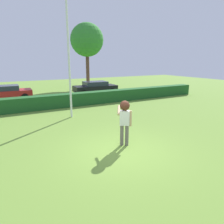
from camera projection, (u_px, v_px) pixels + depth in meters
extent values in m
plane|color=olive|center=(121.00, 150.00, 7.96)|extent=(60.00, 60.00, 0.00)
cylinder|color=#675F59|center=(122.00, 135.00, 8.36)|extent=(0.14, 0.14, 0.84)
cylinder|color=#675F59|center=(127.00, 135.00, 8.35)|extent=(0.14, 0.14, 0.84)
cube|color=silver|center=(125.00, 118.00, 8.19)|extent=(0.44, 0.39, 0.58)
cylinder|color=tan|center=(119.00, 110.00, 8.41)|extent=(0.40, 0.57, 0.30)
cylinder|color=tan|center=(131.00, 118.00, 8.18)|extent=(0.09, 0.09, 0.62)
sphere|color=tan|center=(125.00, 106.00, 8.07)|extent=(0.22, 0.22, 0.22)
sphere|color=#4A2619|center=(125.00, 106.00, 8.07)|extent=(0.39, 0.39, 0.39)
cylinder|color=white|center=(128.00, 115.00, 8.69)|extent=(0.24, 0.25, 0.03)
cylinder|color=silver|center=(69.00, 58.00, 11.78)|extent=(0.12, 0.12, 6.87)
cube|color=#1E5422|center=(59.00, 101.00, 15.04)|extent=(25.60, 0.90, 0.93)
cube|color=#B21E1E|center=(5.00, 94.00, 17.56)|extent=(4.28, 1.90, 0.55)
cube|color=#2D333D|center=(4.00, 88.00, 17.44)|extent=(2.27, 1.67, 0.40)
cylinder|color=black|center=(23.00, 94.00, 19.00)|extent=(0.60, 0.13, 0.60)
cylinder|color=black|center=(25.00, 97.00, 17.53)|extent=(0.60, 0.13, 0.60)
cube|color=black|center=(95.00, 88.00, 20.83)|extent=(4.29, 1.94, 0.55)
cube|color=#2D333D|center=(95.00, 83.00, 20.72)|extent=(2.29, 1.69, 0.40)
cylinder|color=black|center=(105.00, 89.00, 22.27)|extent=(0.60, 0.13, 0.60)
cylinder|color=black|center=(112.00, 91.00, 20.78)|extent=(0.60, 0.13, 0.60)
cylinder|color=black|center=(78.00, 91.00, 21.02)|extent=(0.60, 0.13, 0.60)
cylinder|color=black|center=(84.00, 93.00, 19.53)|extent=(0.60, 0.13, 0.60)
cylinder|color=brown|center=(88.00, 69.00, 25.38)|extent=(0.41, 0.41, 4.41)
sphere|color=#32832D|center=(87.00, 40.00, 24.57)|extent=(3.86, 3.86, 3.86)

